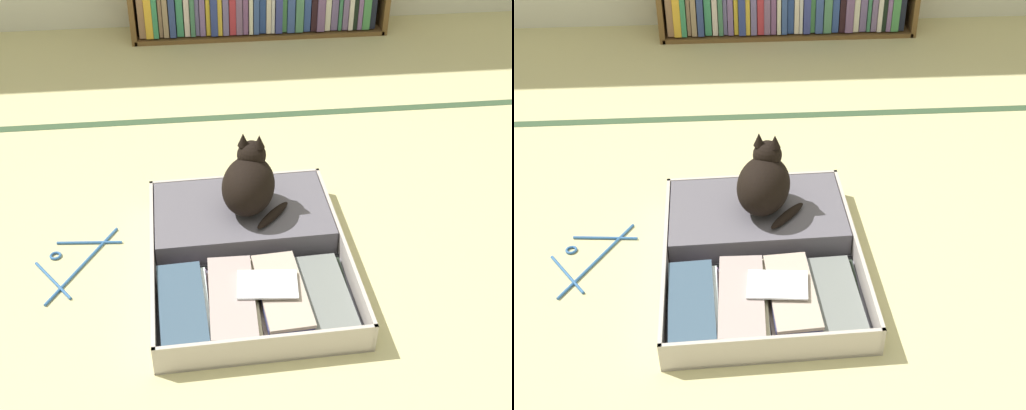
# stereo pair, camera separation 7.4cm
# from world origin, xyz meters

# --- Properties ---
(ground_plane) EXTENTS (10.00, 10.00, 0.00)m
(ground_plane) POSITION_xyz_m (0.00, 0.00, 0.00)
(ground_plane) COLOR #CBC187
(tatami_border) EXTENTS (4.80, 0.05, 0.00)m
(tatami_border) POSITION_xyz_m (0.00, 1.25, 0.00)
(tatami_border) COLOR #344D31
(tatami_border) RESTS_ON ground_plane
(open_suitcase) EXTENTS (0.66, 0.83, 0.11)m
(open_suitcase) POSITION_xyz_m (-0.06, 0.27, 0.05)
(open_suitcase) COLOR #BDB2AA
(open_suitcase) RESTS_ON ground_plane
(black_cat) EXTENTS (0.27, 0.28, 0.27)m
(black_cat) POSITION_xyz_m (-0.03, 0.42, 0.21)
(black_cat) COLOR black
(black_cat) RESTS_ON open_suitcase
(clothes_hanger) EXTENTS (0.29, 0.37, 0.01)m
(clothes_hanger) POSITION_xyz_m (-0.64, 0.32, 0.00)
(clothes_hanger) COLOR #2D5D99
(clothes_hanger) RESTS_ON ground_plane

